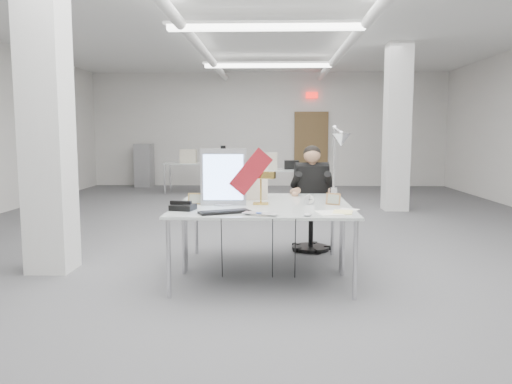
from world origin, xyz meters
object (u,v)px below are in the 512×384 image
seated_person (312,181)px  architect_lamp (337,161)px  desk_main (262,211)px  laptop (259,215)px  beige_monitor (248,182)px  office_chair (311,211)px  monitor (223,177)px  desk_phone (183,207)px  bankers_lamp (261,188)px

seated_person → architect_lamp: (0.20, -0.81, 0.29)m
desk_main → laptop: (-0.02, -0.36, 0.03)m
laptop → beige_monitor: bearing=115.2°
office_chair → monitor: monitor is taller
seated_person → desk_phone: seated_person is taller
seated_person → desk_phone: (-1.36, -1.51, -0.12)m
seated_person → bankers_lamp: (-0.62, -1.09, 0.02)m
seated_person → bankers_lamp: seated_person is taller
laptop → desk_phone: (-0.74, 0.34, 0.01)m
monitor → architect_lamp: bearing=14.9°
office_chair → architect_lamp: 1.12m
office_chair → desk_phone: size_ratio=4.67×
desk_main → laptop: size_ratio=5.63×
bankers_lamp → beige_monitor: beige_monitor is taller
desk_phone → architect_lamp: bearing=36.3°
seated_person → laptop: bearing=-115.2°
office_chair → beige_monitor: bearing=-146.5°
office_chair → architect_lamp: size_ratio=1.16×
desk_main → office_chair: 1.66m
office_chair → monitor: 1.66m
desk_main → bankers_lamp: bankers_lamp is taller
desk_phone → architect_lamp: 1.76m
office_chair → bankers_lamp: size_ratio=3.01×
bankers_lamp → laptop: bearing=-75.3°
office_chair → desk_phone: 2.09m
desk_main → desk_phone: 0.77m
office_chair → seated_person: (0.00, -0.05, 0.39)m
monitor → beige_monitor: size_ratio=1.50×
desk_main → beige_monitor: size_ratio=4.63×
seated_person → desk_phone: size_ratio=3.83×
desk_main → desk_phone: size_ratio=8.28×
monitor → desk_phone: size_ratio=2.68×
laptop → architect_lamp: architect_lamp is taller
office_chair → architect_lamp: (0.20, -0.86, 0.69)m
desk_phone → bankers_lamp: bearing=41.5°
seated_person → monitor: monitor is taller
beige_monitor → desk_main: bearing=-89.3°
office_chair → monitor: bearing=-136.1°
desk_main → architect_lamp: bearing=40.1°
monitor → architect_lamp: architect_lamp is taller
seated_person → monitor: bearing=-137.3°
laptop → desk_main: bearing=104.3°
bankers_lamp → monitor: bearing=-154.4°
laptop → office_chair: bearing=90.1°
seated_person → bankers_lamp: 1.25m
laptop → monitor: bearing=137.3°
desk_main → bankers_lamp: bearing=93.3°
desk_main → monitor: bearing=141.9°
desk_main → office_chair: bearing=68.9°
desk_main → desk_phone: (-0.77, -0.03, 0.04)m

